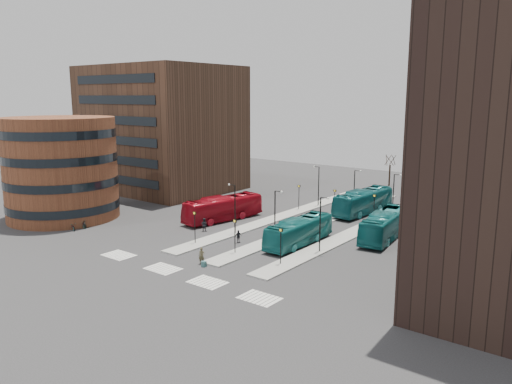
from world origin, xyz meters
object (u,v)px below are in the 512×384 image
Objects in this scene: bicycle_mid at (84,224)px; bicycle_far at (81,225)px; commuter_a at (204,225)px; commuter_b at (238,236)px; commuter_c at (284,236)px; teal_bus_b at (363,202)px; bicycle_near at (72,227)px; traveller at (202,256)px; suitcase at (204,264)px; red_bus at (223,208)px; teal_bus_c at (385,225)px; teal_bus_a at (299,231)px; teal_bus_d at (433,199)px.

bicycle_far is at bearing -158.92° from bicycle_mid.
commuter_b is at bearing 155.40° from commuter_a.
commuter_c reaches higher than commuter_a.
bicycle_near is (-25.20, -31.10, -1.30)m from teal_bus_b.
commuter_a is at bearing 104.51° from traveller.
suitcase is 0.04× the size of teal_bus_b.
teal_bus_b reaches higher than bicycle_mid.
red_bus is 20.50m from teal_bus_b.
commuter_b is (-4.96, -22.45, -1.02)m from teal_bus_b.
teal_bus_c is at bearing 33.63° from traveller.
traveller reaches higher than commuter_b.
commuter_c is 1.08× the size of bicycle_mid.
teal_bus_a is at bearing 43.11° from traveller.
teal_bus_d reaches higher than bicycle_far.
bicycle_mid is at bearing -137.37° from teal_bus_d.
teal_bus_c is at bearing -44.00° from bicycle_near.
teal_bus_a is (14.41, -3.19, -0.15)m from red_bus.
teal_bus_c is at bearing 49.52° from teal_bus_a.
teal_bus_a is at bearing 177.48° from commuter_a.
commuter_b is 0.81× the size of bicycle_far.
bicycle_mid is (-22.82, 1.55, 0.21)m from suitcase.
bicycle_mid is 0.41m from bicycle_far.
teal_bus_b reaches higher than bicycle_far.
commuter_c is 26.73m from bicycle_far.
bicycle_near is at bearing 170.17° from bicycle_far.
suitcase is 8.92m from commuter_b.
red_bus is 7.41× the size of bicycle_mid.
teal_bus_a is 6.56× the size of commuter_a.
suitcase is at bearing -75.75° from bicycle_near.
teal_bus_d is (9.77, 38.98, 1.46)m from suitcase.
commuter_b is 5.32m from commuter_c.
teal_bus_c is (21.27, 5.08, -0.01)m from red_bus.
teal_bus_b is (13.43, 15.48, 0.07)m from red_bus.
bicycle_far is at bearing -65.90° from commuter_c.
teal_bus_d is at bearing -50.57° from bicycle_far.
red_bus is at bearing -19.08° from bicycle_mid.
teal_bus_b is 38.76m from bicycle_mid.
commuter_a is (-9.23, 9.80, 0.57)m from suitcase.
teal_bus_c reaches higher than commuter_a.
commuter_b is 21.54m from bicycle_far.
teal_bus_a is at bearing -109.85° from teal_bus_d.
teal_bus_c is 6.53× the size of bicycle_far.
teal_bus_a is 6.27× the size of bicycle_near.
commuter_c reaches higher than suitcase.
bicycle_far is at bearing -157.70° from teal_bus_a.
bicycle_mid is (0.00, 1.67, 0.03)m from bicycle_near.
teal_bus_a reaches higher than bicycle_far.
teal_bus_a is 0.89× the size of teal_bus_d.
commuter_c is (4.39, 3.00, 0.13)m from commuter_b.
traveller is at bearing -109.92° from teal_bus_a.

